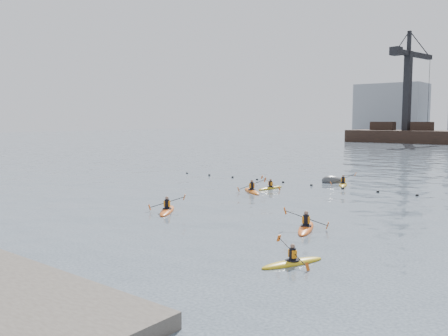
% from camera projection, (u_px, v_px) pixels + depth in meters
% --- Properties ---
extents(ground, '(400.00, 400.00, 0.00)m').
position_uv_depth(ground, '(126.00, 239.00, 22.92)').
color(ground, '#323B49').
rests_on(ground, ground).
extents(float_line, '(33.24, 0.73, 0.24)m').
position_uv_depth(float_line, '(328.00, 187.00, 40.74)').
color(float_line, black).
rests_on(float_line, ground).
extents(kayaker_0, '(2.58, 3.22, 1.24)m').
position_uv_depth(kayaker_0, '(167.00, 210.00, 29.81)').
color(kayaker_0, '#D65614').
rests_on(kayaker_0, ground).
extents(kayaker_1, '(1.94, 2.96, 1.12)m').
position_uv_depth(kayaker_1, '(292.00, 262.00, 18.94)').
color(kayaker_1, gold).
rests_on(kayaker_1, ground).
extents(kayaker_2, '(3.16, 2.71, 1.27)m').
position_uv_depth(kayaker_2, '(252.00, 191.00, 37.96)').
color(kayaker_2, '#D76214').
rests_on(kayaker_2, ground).
extents(kayaker_3, '(2.07, 3.02, 1.17)m').
position_uv_depth(kayaker_3, '(270.00, 188.00, 39.75)').
color(kayaker_3, gold).
rests_on(kayaker_3, ground).
extents(kayaker_4, '(2.28, 3.51, 1.24)m').
position_uv_depth(kayaker_4, '(306.00, 227.00, 24.99)').
color(kayaker_4, '#E25815').
rests_on(kayaker_4, ground).
extents(kayaker_5, '(2.15, 3.24, 1.30)m').
position_uv_depth(kayaker_5, '(343.00, 184.00, 41.96)').
color(kayaker_5, gold).
rests_on(kayaker_5, ground).
extents(mooring_buoy, '(2.75, 2.86, 1.66)m').
position_uv_depth(mooring_buoy, '(334.00, 182.00, 43.80)').
color(mooring_buoy, '#404346').
rests_on(mooring_buoy, ground).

